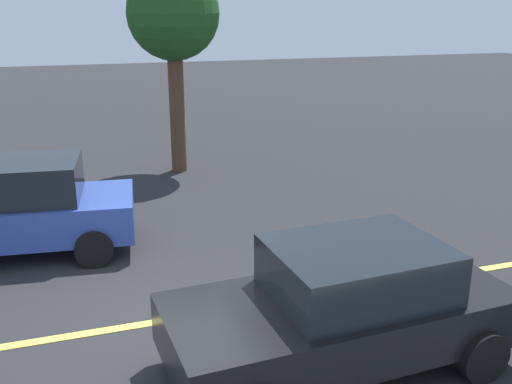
{
  "coord_description": "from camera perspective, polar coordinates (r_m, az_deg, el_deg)",
  "views": [
    {
      "loc": [
        -0.93,
        -7.16,
        4.19
      ],
      "look_at": [
        1.8,
        1.19,
        1.37
      ],
      "focal_mm": 40.33,
      "sensor_mm": 36.0,
      "label": 1
    }
  ],
  "objects": [
    {
      "name": "ground_plane",
      "position": [
        8.35,
        -9.48,
        -12.6
      ],
      "size": [
        80.0,
        80.0,
        0.0
      ],
      "primitive_type": "plane",
      "color": "#262628"
    },
    {
      "name": "lane_marking_centre",
      "position": [
        9.18,
        9.6,
        -9.59
      ],
      "size": [
        28.0,
        0.16,
        0.01
      ],
      "primitive_type": "cube",
      "color": "#E0D14C"
    },
    {
      "name": "tree_left_verge",
      "position": [
        15.09,
        -8.22,
        16.77
      ],
      "size": [
        2.32,
        2.32,
        5.22
      ],
      "color": "#513823",
      "rests_on": "ground_plane"
    },
    {
      "name": "car_blue_approaching",
      "position": [
        10.94,
        -22.95,
        -1.51
      ],
      "size": [
        4.41,
        2.34,
        1.68
      ],
      "color": "#2D479E",
      "rests_on": "ground_plane"
    },
    {
      "name": "car_black_behind_van",
      "position": [
        7.09,
        8.7,
        -11.15
      ],
      "size": [
        4.27,
        2.18,
        1.55
      ],
      "color": "black",
      "rests_on": "ground_plane"
    }
  ]
}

